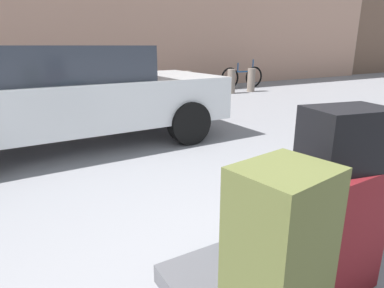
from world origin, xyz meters
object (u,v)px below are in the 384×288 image
object	(u,v)px
duffel_bag_teal_rear_right	(303,211)
duffel_bag_black_topmost_pile	(346,138)
suitcase_olive_front_right	(278,262)
bollard_kerb_mid	(188,84)
bollard_kerb_far	(231,81)
bollard_corner	(251,80)
luggage_cart	(311,282)
bollard_kerb_near	(145,87)
bicycle_leaning	(242,77)
suitcase_maroon_stacked_top	(333,229)
parked_car	(70,94)

from	to	relation	value
duffel_bag_teal_rear_right	duffel_bag_black_topmost_pile	world-z (taller)	duffel_bag_black_topmost_pile
suitcase_olive_front_right	bollard_kerb_mid	bearing A→B (deg)	54.19
bollard_kerb_far	bollard_corner	world-z (taller)	same
duffel_bag_teal_rear_right	luggage_cart	bearing A→B (deg)	-124.73
bollard_kerb_near	bollard_kerb_far	bearing A→B (deg)	0.00
bicycle_leaning	bollard_kerb_far	world-z (taller)	bicycle_leaning
luggage_cart	duffel_bag_black_topmost_pile	xyz separation A→B (m)	(-0.02, -0.09, 0.78)
suitcase_maroon_stacked_top	bollard_corner	world-z (taller)	suitcase_maroon_stacked_top
duffel_bag_teal_rear_right	parked_car	size ratio (longest dim) A/B	0.14
bollard_kerb_mid	bollard_kerb_far	world-z (taller)	same
suitcase_maroon_stacked_top	bollard_corner	distance (m)	9.36
duffel_bag_teal_rear_right	bollard_corner	xyz separation A→B (m)	(5.56, 7.06, -0.15)
suitcase_olive_front_right	bollard_kerb_far	world-z (taller)	suitcase_olive_front_right
duffel_bag_black_topmost_pile	suitcase_maroon_stacked_top	bearing A→B (deg)	0.00
duffel_bag_teal_rear_right	bollard_corner	bearing A→B (deg)	52.24
bollard_kerb_near	bollard_corner	distance (m)	3.62
bicycle_leaning	bollard_corner	xyz separation A→B (m)	(-0.34, -0.88, -0.01)
bollard_kerb_far	bollard_corner	bearing A→B (deg)	0.00
suitcase_olive_front_right	duffel_bag_black_topmost_pile	bearing A→B (deg)	4.58
bollard_corner	bollard_kerb_mid	bearing A→B (deg)	180.00
parked_car	bollard_kerb_mid	xyz separation A→B (m)	(3.77, 3.25, -0.39)
duffel_bag_teal_rear_right	bollard_kerb_near	distance (m)	7.32
suitcase_maroon_stacked_top	bollard_corner	size ratio (longest dim) A/B	0.80
luggage_cart	bollard_kerb_near	world-z (taller)	bollard_kerb_near
bollard_kerb_mid	bollard_corner	distance (m)	2.33
suitcase_olive_front_right	luggage_cart	bearing A→B (deg)	14.34
luggage_cart	bicycle_leaning	world-z (taller)	bicycle_leaning
duffel_bag_black_topmost_pile	duffel_bag_teal_rear_right	bearing A→B (deg)	71.88
duffel_bag_teal_rear_right	duffel_bag_black_topmost_pile	xyz separation A→B (m)	(-0.19, -0.33, 0.54)
duffel_bag_teal_rear_right	bollard_kerb_mid	size ratio (longest dim) A/B	0.81
bollard_kerb_mid	luggage_cart	bearing A→B (deg)	-114.95
suitcase_olive_front_right	bollard_kerb_far	size ratio (longest dim) A/B	0.96
bicycle_leaning	bollard_kerb_near	distance (m)	4.06
parked_car	bollard_kerb_mid	distance (m)	4.99
suitcase_maroon_stacked_top	suitcase_olive_front_right	bearing A→B (deg)	-168.70
duffel_bag_teal_rear_right	bollard_kerb_mid	xyz separation A→B (m)	(3.23, 7.06, -0.15)
luggage_cart	duffel_bag_black_topmost_pile	size ratio (longest dim) A/B	4.03
bollard_kerb_near	bollard_kerb_mid	xyz separation A→B (m)	(1.29, 0.00, 0.00)
suitcase_maroon_stacked_top	duffel_bag_teal_rear_right	world-z (taller)	suitcase_maroon_stacked_top
luggage_cart	duffel_bag_teal_rear_right	xyz separation A→B (m)	(0.17, 0.24, 0.25)
duffel_bag_black_topmost_pile	bicycle_leaning	size ratio (longest dim) A/B	0.19
duffel_bag_black_topmost_pile	bollard_corner	world-z (taller)	duffel_bag_black_topmost_pile
suitcase_maroon_stacked_top	bicycle_leaning	xyz separation A→B (m)	(6.09, 8.27, -0.26)
suitcase_maroon_stacked_top	bicycle_leaning	distance (m)	10.27
duffel_bag_black_topmost_pile	parked_car	xyz separation A→B (m)	(-0.35, 4.14, -0.29)
suitcase_olive_front_right	suitcase_maroon_stacked_top	bearing A→B (deg)	4.58
suitcase_olive_front_right	duffel_bag_teal_rear_right	distance (m)	0.78
suitcase_maroon_stacked_top	duffel_bag_teal_rear_right	xyz separation A→B (m)	(0.19, 0.33, -0.12)
duffel_bag_teal_rear_right	duffel_bag_black_topmost_pile	size ratio (longest dim) A/B	1.79
luggage_cart	bollard_kerb_mid	distance (m)	8.05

